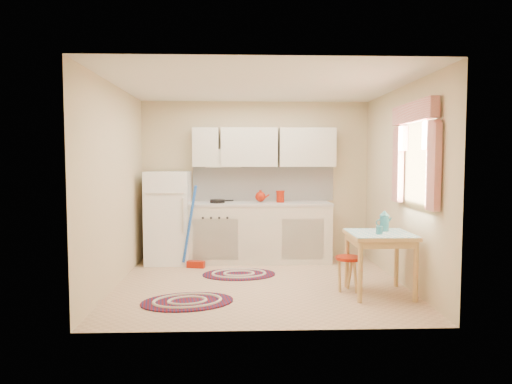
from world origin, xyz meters
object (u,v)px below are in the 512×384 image
at_px(fridge, 168,217).
at_px(stool, 348,274).
at_px(base_cabinets, 257,233).
at_px(table, 379,264).

bearing_deg(fridge, stool, -34.20).
height_order(fridge, base_cabinets, fridge).
bearing_deg(base_cabinets, table, -52.73).
bearing_deg(stool, table, -20.49).
relative_size(fridge, table, 1.94).
bearing_deg(stool, fridge, 145.80).
bearing_deg(base_cabinets, fridge, -177.89).
distance_m(fridge, base_cabinets, 1.38).
bearing_deg(table, stool, 159.51).
bearing_deg(base_cabinets, stool, -58.32).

